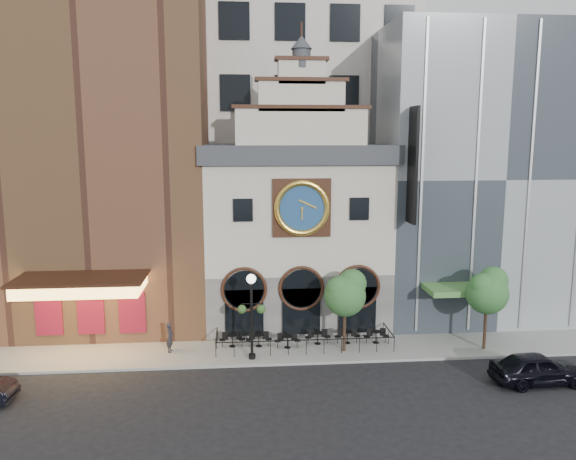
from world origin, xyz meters
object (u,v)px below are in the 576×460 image
at_px(bistro_5, 376,336).
at_px(lamppost, 251,307).
at_px(bistro_3, 318,337).
at_px(pedestrian, 170,337).
at_px(bistro_1, 259,339).
at_px(bistro_4, 347,336).
at_px(bistro_0, 232,339).
at_px(bistro_2, 287,341).
at_px(car_right, 538,369).
at_px(tree_right, 488,290).
at_px(tree_left, 346,292).

xyz_separation_m(bistro_5, lamppost, (-7.77, -1.83, 2.65)).
distance_m(bistro_3, pedestrian, 8.99).
bearing_deg(bistro_1, lamppost, -103.88).
distance_m(bistro_1, bistro_4, 5.51).
bearing_deg(bistro_5, bistro_4, 176.76).
relative_size(bistro_0, bistro_3, 1.00).
relative_size(bistro_1, bistro_4, 1.00).
bearing_deg(lamppost, pedestrian, 167.29).
relative_size(bistro_1, bistro_2, 1.00).
relative_size(bistro_1, pedestrian, 0.88).
bearing_deg(car_right, bistro_5, 46.67).
distance_m(bistro_5, lamppost, 8.41).
height_order(pedestrian, lamppost, lamppost).
relative_size(bistro_0, tree_right, 0.31).
xyz_separation_m(pedestrian, tree_right, (18.97, -1.11, 2.79)).
height_order(bistro_0, bistro_2, same).
relative_size(bistro_0, lamppost, 0.31).
distance_m(bistro_0, tree_left, 7.55).
bearing_deg(bistro_4, bistro_3, 179.15).
bearing_deg(bistro_1, bistro_5, -0.31).
bearing_deg(bistro_0, tree_left, -10.19).
bearing_deg(tree_left, pedestrian, 176.06).
relative_size(bistro_3, bistro_4, 1.00).
distance_m(bistro_0, car_right, 17.27).
xyz_separation_m(bistro_3, tree_right, (10.01, -1.60, 3.22)).
bearing_deg(bistro_4, tree_left, -107.83).
xyz_separation_m(bistro_5, tree_left, (-2.18, -1.08, 3.17)).
distance_m(bistro_5, car_right, 9.44).
height_order(bistro_2, tree_left, tree_left).
bearing_deg(pedestrian, bistro_1, -78.86).
distance_m(bistro_0, pedestrian, 3.75).
distance_m(tree_left, tree_right, 8.54).
xyz_separation_m(bistro_5, pedestrian, (-12.62, -0.36, 0.43)).
xyz_separation_m(bistro_0, tree_left, (6.75, -1.21, 3.17)).
relative_size(bistro_0, bistro_2, 1.00).
bearing_deg(tree_left, bistro_1, 167.70).
distance_m(bistro_4, tree_right, 8.91).
bearing_deg(bistro_2, tree_left, -11.98).
xyz_separation_m(bistro_2, bistro_5, (5.58, 0.36, 0.00)).
xyz_separation_m(tree_left, tree_right, (8.53, -0.39, 0.06)).
distance_m(bistro_1, pedestrian, 5.35).
xyz_separation_m(bistro_5, tree_right, (6.35, -1.47, 3.22)).
relative_size(bistro_3, tree_left, 0.32).
relative_size(bistro_5, pedestrian, 0.88).
distance_m(bistro_5, tree_right, 7.27).
relative_size(bistro_4, tree_left, 0.32).
bearing_deg(bistro_0, bistro_2, -8.36).
xyz_separation_m(bistro_3, lamppost, (-4.11, -1.96, 2.65)).
height_order(bistro_0, car_right, car_right).
bearing_deg(lamppost, bistro_2, 38.25).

